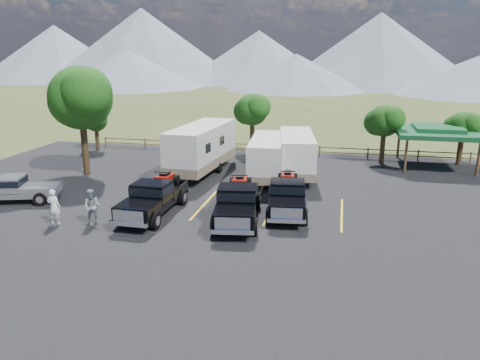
% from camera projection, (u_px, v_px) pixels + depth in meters
% --- Properties ---
extents(ground, '(320.00, 320.00, 0.00)m').
position_uv_depth(ground, '(220.00, 233.00, 23.58)').
color(ground, '#414B20').
rests_on(ground, ground).
extents(asphalt_lot, '(44.00, 34.00, 0.04)m').
position_uv_depth(asphalt_lot, '(233.00, 213.00, 26.40)').
color(asphalt_lot, black).
rests_on(asphalt_lot, ground).
extents(stall_lines, '(12.12, 5.50, 0.01)m').
position_uv_depth(stall_lines, '(237.00, 207.00, 27.33)').
color(stall_lines, yellow).
rests_on(stall_lines, asphalt_lot).
extents(tree_big_nw, '(5.54, 5.18, 7.84)m').
position_uv_depth(tree_big_nw, '(80.00, 98.00, 33.14)').
color(tree_big_nw, '#322213').
rests_on(tree_big_nw, ground).
extents(tree_ne_a, '(3.11, 2.92, 4.76)m').
position_uv_depth(tree_ne_a, '(384.00, 121.00, 36.81)').
color(tree_ne_a, '#322213').
rests_on(tree_ne_a, ground).
extents(tree_ne_b, '(2.77, 2.59, 4.27)m').
position_uv_depth(tree_ne_b, '(462.00, 126.00, 36.61)').
color(tree_ne_b, '#322213').
rests_on(tree_ne_b, ground).
extents(tree_north, '(3.46, 3.24, 5.25)m').
position_uv_depth(tree_north, '(252.00, 110.00, 40.86)').
color(tree_north, '#322213').
rests_on(tree_north, ground).
extents(tree_nw_small, '(2.59, 2.43, 3.85)m').
position_uv_depth(tree_nw_small, '(96.00, 120.00, 42.13)').
color(tree_nw_small, '#322213').
rests_on(tree_nw_small, ground).
extents(rail_fence, '(36.12, 0.12, 1.00)m').
position_uv_depth(rail_fence, '(296.00, 149.00, 40.41)').
color(rail_fence, brown).
rests_on(rail_fence, ground).
extents(pavilion, '(6.20, 6.20, 3.22)m').
position_uv_depth(pavilion, '(438.00, 132.00, 36.15)').
color(pavilion, brown).
rests_on(pavilion, ground).
extents(mountain_range, '(209.00, 71.00, 20.00)m').
position_uv_depth(mountain_range, '(294.00, 54.00, 122.74)').
color(mountain_range, slate).
rests_on(mountain_range, ground).
extents(rig_left, '(2.32, 6.35, 2.11)m').
position_uv_depth(rig_left, '(154.00, 196.00, 25.92)').
color(rig_left, black).
rests_on(rig_left, asphalt_lot).
extents(rig_center, '(3.00, 6.72, 2.17)m').
position_uv_depth(rig_center, '(238.00, 201.00, 25.03)').
color(rig_center, black).
rests_on(rig_center, asphalt_lot).
extents(rig_right, '(2.70, 6.34, 2.06)m').
position_uv_depth(rig_right, '(287.00, 194.00, 26.37)').
color(rig_right, black).
rests_on(rig_right, asphalt_lot).
extents(trailer_left, '(3.32, 10.22, 3.54)m').
position_uv_depth(trailer_left, '(202.00, 148.00, 34.43)').
color(trailer_left, white).
rests_on(trailer_left, asphalt_lot).
extents(trailer_center, '(2.75, 8.50, 2.94)m').
position_uv_depth(trailer_center, '(267.00, 158.00, 32.75)').
color(trailer_center, white).
rests_on(trailer_center, asphalt_lot).
extents(trailer_right, '(3.30, 8.92, 3.08)m').
position_uv_depth(trailer_right, '(297.00, 154.00, 33.52)').
color(trailer_right, white).
rests_on(trailer_right, asphalt_lot).
extents(pickup_silver, '(5.59, 3.22, 1.60)m').
position_uv_depth(pickup_silver, '(15.00, 189.00, 27.98)').
color(pickup_silver, gray).
rests_on(pickup_silver, asphalt_lot).
extents(person_a, '(0.74, 0.53, 1.91)m').
position_uv_depth(person_a, '(54.00, 207.00, 24.39)').
color(person_a, white).
rests_on(person_a, asphalt_lot).
extents(person_b, '(1.06, 0.90, 1.92)m').
position_uv_depth(person_b, '(92.00, 207.00, 24.35)').
color(person_b, gray).
rests_on(person_b, asphalt_lot).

